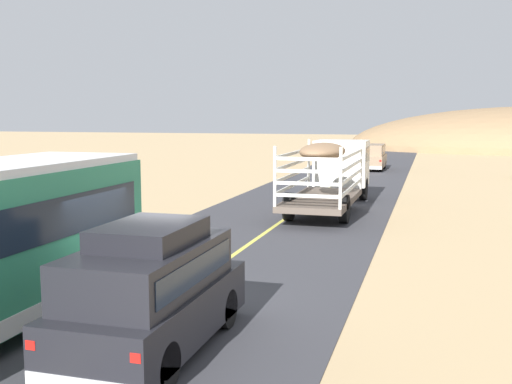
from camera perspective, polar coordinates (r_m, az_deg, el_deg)
ground_plane at (r=13.17m, az=-9.81°, el=-11.19°), size 240.00×240.00×0.00m
road_surface at (r=13.17m, az=-9.81°, el=-11.15°), size 8.00×120.00×0.02m
road_centre_line at (r=13.16m, az=-9.81°, el=-11.10°), size 0.16×117.60×0.00m
suv_near at (r=10.78m, az=-9.78°, el=-8.97°), size 1.90×4.62×2.29m
livestock_truck at (r=27.91m, az=7.42°, el=2.35°), size 2.53×9.70×3.02m
car_far at (r=46.74m, az=10.83°, el=3.37°), size 1.90×4.62×1.93m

